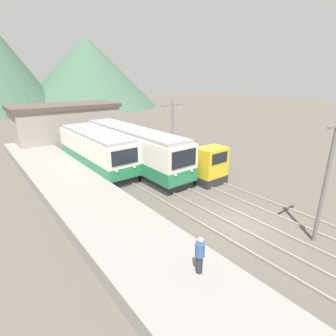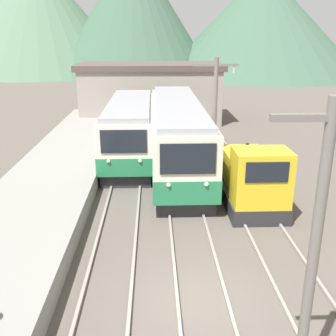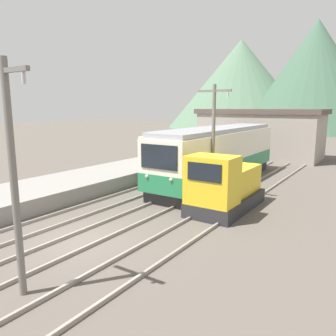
{
  "view_description": "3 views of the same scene",
  "coord_description": "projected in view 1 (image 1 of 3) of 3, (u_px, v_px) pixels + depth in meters",
  "views": [
    {
      "loc": [
        -11.69,
        -8.08,
        8.18
      ],
      "look_at": [
        -0.05,
        6.79,
        1.62
      ],
      "focal_mm": 28.0,
      "sensor_mm": 36.0,
      "label": 1
    },
    {
      "loc": [
        -1.15,
        -9.58,
        7.34
      ],
      "look_at": [
        -0.52,
        7.13,
        1.7
      ],
      "focal_mm": 42.0,
      "sensor_mm": 36.0,
      "label": 2
    },
    {
      "loc": [
        9.82,
        -8.26,
        5.2
      ],
      "look_at": [
        -0.09,
        6.53,
        1.91
      ],
      "focal_mm": 35.0,
      "sensor_mm": 36.0,
      "label": 3
    }
  ],
  "objects": [
    {
      "name": "track_left",
      "position": [
        209.0,
        238.0,
        13.96
      ],
      "size": [
        1.54,
        60.0,
        0.14
      ],
      "color": "gray",
      "rests_on": "ground"
    },
    {
      "name": "station_building",
      "position": [
        67.0,
        124.0,
        33.2
      ],
      "size": [
        12.6,
        6.3,
        5.05
      ],
      "color": "gray",
      "rests_on": "ground"
    },
    {
      "name": "commuter_train_center",
      "position": [
        133.0,
        150.0,
        24.29
      ],
      "size": [
        2.84,
        14.5,
        3.85
      ],
      "color": "#28282B",
      "rests_on": "ground"
    },
    {
      "name": "track_center",
      "position": [
        241.0,
        221.0,
        15.59
      ],
      "size": [
        1.54,
        60.0,
        0.14
      ],
      "color": "gray",
      "rests_on": "ground"
    },
    {
      "name": "person_on_platform",
      "position": [
        200.0,
        254.0,
        10.11
      ],
      "size": [
        0.38,
        0.38,
        1.61
      ],
      "color": "#282833",
      "rests_on": "platform_left"
    },
    {
      "name": "catenary_mast_near",
      "position": [
        327.0,
        178.0,
        12.73
      ],
      "size": [
        2.0,
        0.2,
        6.46
      ],
      "color": "slate",
      "rests_on": "ground"
    },
    {
      "name": "ground_plane",
      "position": [
        239.0,
        223.0,
        15.5
      ],
      "size": [
        200.0,
        200.0,
        0.0
      ],
      "primitive_type": "plane",
      "color": "#564F47"
    },
    {
      "name": "track_right",
      "position": [
        270.0,
        207.0,
        17.34
      ],
      "size": [
        1.54,
        60.0,
        0.14
      ],
      "color": "gray",
      "rests_on": "ground"
    },
    {
      "name": "catenary_mast_mid",
      "position": [
        172.0,
        137.0,
        21.62
      ],
      "size": [
        2.0,
        0.2,
        6.46
      ],
      "color": "slate",
      "rests_on": "ground"
    },
    {
      "name": "commuter_train_left",
      "position": [
        96.0,
        152.0,
        24.09
      ],
      "size": [
        2.84,
        11.2,
        3.57
      ],
      "color": "#28282B",
      "rests_on": "ground"
    },
    {
      "name": "shunting_locomotive",
      "position": [
        198.0,
        165.0,
        22.04
      ],
      "size": [
        2.4,
        5.18,
        3.0
      ],
      "color": "#28282B",
      "rests_on": "ground"
    },
    {
      "name": "platform_left",
      "position": [
        152.0,
        260.0,
        11.72
      ],
      "size": [
        4.5,
        54.0,
        0.86
      ],
      "primitive_type": "cube",
      "color": "gray",
      "rests_on": "ground"
    }
  ]
}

